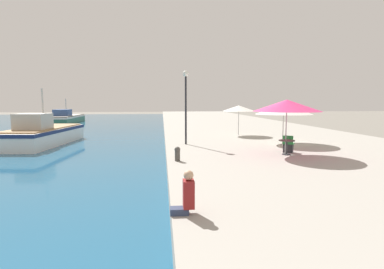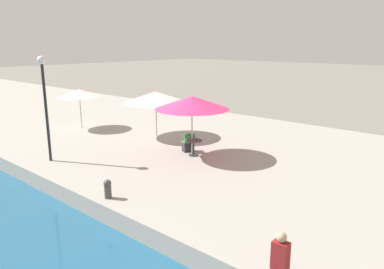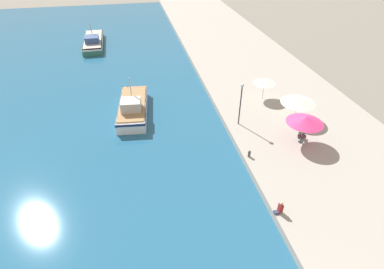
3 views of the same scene
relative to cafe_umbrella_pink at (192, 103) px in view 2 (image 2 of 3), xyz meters
name	(u,v)px [view 2 (image 2 of 3)]	position (x,y,z in m)	size (l,w,h in m)	color
quay_promenade	(23,107)	(1.99, 21.41, -2.82)	(16.00, 90.00, 0.68)	#A39E93
cafe_umbrella_pink	(192,103)	(0.00, 0.00, 0.00)	(3.38, 3.38, 2.77)	#B7B7B7
cafe_umbrella_white	(156,97)	(1.51, 3.98, -0.29)	(3.57, 3.57, 2.49)	#B7B7B7
cafe_umbrella_striped	(79,93)	(-0.13, 8.91, -0.34)	(2.62, 2.62, 2.36)	#B7B7B7
cafe_table	(194,144)	(0.03, -0.06, -1.94)	(0.80, 0.80, 0.74)	#333338
cafe_chair_left	(187,145)	(0.30, 0.61, -2.15)	(0.53, 0.55, 0.91)	#2D2D33
cafe_chair_right	(190,145)	(0.45, 0.53, -2.15)	(0.57, 0.58, 0.91)	#2D2D33
person_at_quay	(279,257)	(-5.64, -7.55, -2.00)	(0.57, 0.36, 1.06)	#333D5B
mooring_bollard	(108,188)	(-5.53, -1.11, -2.13)	(0.26, 0.26, 0.65)	#4C4742
lamppost	(44,91)	(-4.72, 4.19, 0.62)	(0.36, 0.36, 4.56)	#232328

